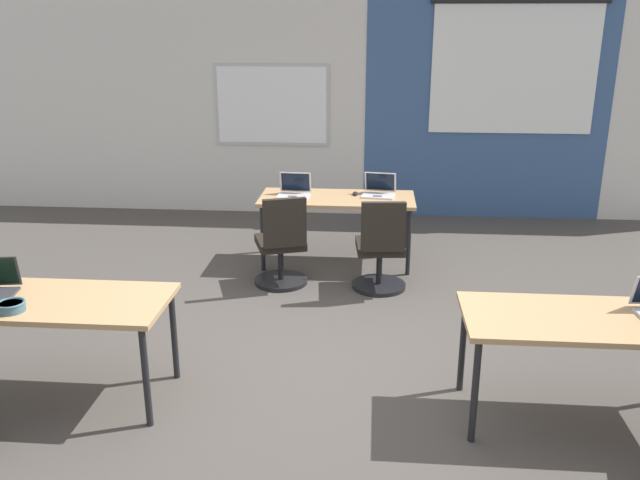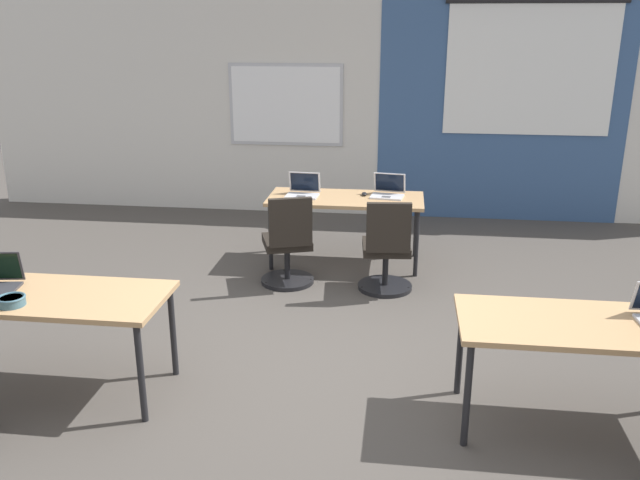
{
  "view_description": "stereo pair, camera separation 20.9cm",
  "coord_description": "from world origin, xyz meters",
  "px_view_note": "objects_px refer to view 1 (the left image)",
  "views": [
    {
      "loc": [
        0.37,
        -4.44,
        2.45
      ],
      "look_at": [
        -0.01,
        0.2,
        0.91
      ],
      "focal_mm": 37.19,
      "sensor_mm": 36.0,
      "label": 1
    },
    {
      "loc": [
        0.58,
        -4.42,
        2.45
      ],
      "look_at": [
        -0.01,
        0.2,
        0.91
      ],
      "focal_mm": 37.19,
      "sensor_mm": 36.0,
      "label": 2
    }
  ],
  "objects_px": {
    "desk_near_left": "(48,307)",
    "mouse_far_right": "(355,193)",
    "laptop_far_left": "(294,191)",
    "desk_far_center": "(337,203)",
    "laptop_far_right": "(379,191)",
    "chair_far_left": "(282,249)",
    "desk_near_right": "(593,326)",
    "chair_far_right": "(380,253)",
    "snack_bowl": "(11,306)"
  },
  "relations": [
    {
      "from": "laptop_far_left",
      "to": "chair_far_left",
      "type": "xyz_separation_m",
      "value": [
        -0.04,
        -0.71,
        -0.39
      ]
    },
    {
      "from": "desk_near_right",
      "to": "snack_bowl",
      "type": "distance_m",
      "value": 3.63
    },
    {
      "from": "laptop_far_left",
      "to": "mouse_far_right",
      "type": "bearing_deg",
      "value": 10.69
    },
    {
      "from": "laptop_far_right",
      "to": "mouse_far_right",
      "type": "xyz_separation_m",
      "value": [
        -0.24,
        -0.0,
        -0.03
      ]
    },
    {
      "from": "mouse_far_right",
      "to": "chair_far_right",
      "type": "bearing_deg",
      "value": -72.14
    },
    {
      "from": "desk_near_left",
      "to": "laptop_far_left",
      "type": "height_order",
      "value": "laptop_far_left"
    },
    {
      "from": "desk_near_left",
      "to": "mouse_far_right",
      "type": "xyz_separation_m",
      "value": [
        1.94,
        2.9,
        0.08
      ]
    },
    {
      "from": "desk_near_right",
      "to": "chair_far_right",
      "type": "xyz_separation_m",
      "value": [
        -1.3,
        2.06,
        -0.28
      ]
    },
    {
      "from": "desk_near_left",
      "to": "chair_far_left",
      "type": "xyz_separation_m",
      "value": [
        1.26,
        2.1,
        -0.28
      ]
    },
    {
      "from": "desk_near_left",
      "to": "snack_bowl",
      "type": "distance_m",
      "value": 0.26
    },
    {
      "from": "laptop_far_right",
      "to": "chair_far_right",
      "type": "distance_m",
      "value": 0.93
    },
    {
      "from": "desk_far_center",
      "to": "mouse_far_right",
      "type": "bearing_deg",
      "value": 27.28
    },
    {
      "from": "laptop_far_right",
      "to": "chair_far_left",
      "type": "xyz_separation_m",
      "value": [
        -0.92,
        -0.8,
        -0.39
      ]
    },
    {
      "from": "chair_far_right",
      "to": "laptop_far_right",
      "type": "bearing_deg",
      "value": -93.58
    },
    {
      "from": "laptop_far_left",
      "to": "snack_bowl",
      "type": "height_order",
      "value": "laptop_far_left"
    },
    {
      "from": "desk_near_left",
      "to": "chair_far_right",
      "type": "distance_m",
      "value": 3.03
    },
    {
      "from": "mouse_far_right",
      "to": "chair_far_left",
      "type": "relative_size",
      "value": 0.11
    },
    {
      "from": "desk_far_center",
      "to": "mouse_far_right",
      "type": "relative_size",
      "value": 15.35
    },
    {
      "from": "desk_near_left",
      "to": "chair_far_right",
      "type": "relative_size",
      "value": 1.74
    },
    {
      "from": "desk_far_center",
      "to": "laptop_far_right",
      "type": "distance_m",
      "value": 0.46
    },
    {
      "from": "desk_near_right",
      "to": "laptop_far_right",
      "type": "height_order",
      "value": "laptop_far_right"
    },
    {
      "from": "desk_far_center",
      "to": "snack_bowl",
      "type": "height_order",
      "value": "snack_bowl"
    },
    {
      "from": "desk_far_center",
      "to": "snack_bowl",
      "type": "bearing_deg",
      "value": -121.92
    },
    {
      "from": "laptop_far_right",
      "to": "desk_far_center",
      "type": "bearing_deg",
      "value": -158.92
    },
    {
      "from": "chair_far_right",
      "to": "snack_bowl",
      "type": "height_order",
      "value": "chair_far_right"
    },
    {
      "from": "desk_far_center",
      "to": "laptop_far_right",
      "type": "xyz_separation_m",
      "value": [
        0.43,
        0.1,
        0.11
      ]
    },
    {
      "from": "desk_near_right",
      "to": "mouse_far_right",
      "type": "bearing_deg",
      "value": 118.38
    },
    {
      "from": "laptop_far_right",
      "to": "chair_far_right",
      "type": "bearing_deg",
      "value": -80.39
    },
    {
      "from": "desk_far_center",
      "to": "chair_far_right",
      "type": "relative_size",
      "value": 1.74
    },
    {
      "from": "chair_far_right",
      "to": "snack_bowl",
      "type": "distance_m",
      "value": 3.27
    },
    {
      "from": "mouse_far_right",
      "to": "chair_far_left",
      "type": "xyz_separation_m",
      "value": [
        -0.67,
        -0.79,
        -0.36
      ]
    },
    {
      "from": "desk_far_center",
      "to": "chair_far_right",
      "type": "height_order",
      "value": "chair_far_right"
    },
    {
      "from": "chair_far_left",
      "to": "snack_bowl",
      "type": "xyz_separation_m",
      "value": [
        -1.38,
        -2.31,
        0.38
      ]
    },
    {
      "from": "snack_bowl",
      "to": "desk_near_right",
      "type": "bearing_deg",
      "value": 3.27
    },
    {
      "from": "laptop_far_right",
      "to": "desk_near_right",
      "type": "bearing_deg",
      "value": -57.54
    },
    {
      "from": "laptop_far_left",
      "to": "snack_bowl",
      "type": "distance_m",
      "value": 3.34
    },
    {
      "from": "chair_far_right",
      "to": "desk_far_center",
      "type": "bearing_deg",
      "value": -63.57
    },
    {
      "from": "mouse_far_right",
      "to": "snack_bowl",
      "type": "height_order",
      "value": "snack_bowl"
    },
    {
      "from": "desk_near_left",
      "to": "laptop_far_right",
      "type": "height_order",
      "value": "laptop_far_right"
    },
    {
      "from": "desk_near_right",
      "to": "chair_far_left",
      "type": "bearing_deg",
      "value": 136.77
    },
    {
      "from": "desk_near_left",
      "to": "chair_far_left",
      "type": "relative_size",
      "value": 1.74
    },
    {
      "from": "chair_far_right",
      "to": "laptop_far_left",
      "type": "relative_size",
      "value": 2.66
    },
    {
      "from": "desk_near_left",
      "to": "desk_near_right",
      "type": "bearing_deg",
      "value": 0.0
    },
    {
      "from": "desk_near_right",
      "to": "laptop_far_right",
      "type": "xyz_separation_m",
      "value": [
        -1.32,
        2.9,
        0.11
      ]
    },
    {
      "from": "laptop_far_left",
      "to": "desk_near_left",
      "type": "bearing_deg",
      "value": -111.6
    },
    {
      "from": "chair_far_right",
      "to": "laptop_far_left",
      "type": "xyz_separation_m",
      "value": [
        -0.9,
        0.75,
        0.39
      ]
    },
    {
      "from": "desk_near_right",
      "to": "desk_far_center",
      "type": "relative_size",
      "value": 1.0
    },
    {
      "from": "desk_near_right",
      "to": "laptop_far_left",
      "type": "xyz_separation_m",
      "value": [
        -2.2,
        2.81,
        0.11
      ]
    },
    {
      "from": "desk_near_right",
      "to": "desk_near_left",
      "type": "bearing_deg",
      "value": 180.0
    },
    {
      "from": "mouse_far_right",
      "to": "chair_far_right",
      "type": "distance_m",
      "value": 0.95
    }
  ]
}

